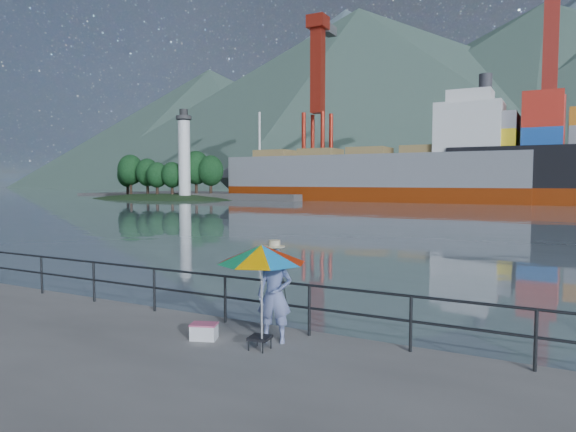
% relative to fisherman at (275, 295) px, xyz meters
% --- Properties ---
extents(harbor_water, '(500.00, 280.00, 0.00)m').
position_rel_fisherman_xyz_m(harbor_water, '(-2.59, 128.96, -0.89)').
color(harbor_water, slate).
rests_on(harbor_water, ground).
extents(guardrail, '(22.00, 0.06, 1.03)m').
position_rel_fisherman_xyz_m(guardrail, '(-2.59, 0.66, -0.37)').
color(guardrail, '#2D3033').
rests_on(guardrail, ground).
extents(lighthouse_islet, '(48.00, 26.40, 19.20)m').
position_rel_fisherman_xyz_m(lighthouse_islet, '(-57.56, 60.95, -0.63)').
color(lighthouse_islet, '#263F1E').
rests_on(lighthouse_islet, ground).
extents(fisherman, '(0.76, 0.63, 1.79)m').
position_rel_fisherman_xyz_m(fisherman, '(0.00, 0.00, 0.00)').
color(fisherman, navy).
rests_on(fisherman, ground).
extents(beach_umbrella, '(1.66, 1.66, 1.92)m').
position_rel_fisherman_xyz_m(beach_umbrella, '(0.09, -0.61, 0.86)').
color(beach_umbrella, white).
rests_on(beach_umbrella, ground).
extents(folding_stool, '(0.42, 0.42, 0.24)m').
position_rel_fisherman_xyz_m(folding_stool, '(-0.01, -0.52, -0.76)').
color(folding_stool, black).
rests_on(folding_stool, ground).
extents(cooler_bag, '(0.57, 0.47, 0.28)m').
position_rel_fisherman_xyz_m(cooler_bag, '(-1.27, -0.51, -0.75)').
color(cooler_bag, silver).
rests_on(cooler_bag, ground).
extents(fishing_rod, '(0.75, 1.61, 1.24)m').
position_rel_fisherman_xyz_m(fishing_rod, '(-0.39, 1.06, -0.89)').
color(fishing_rod, black).
rests_on(fishing_rod, ground).
extents(bulk_carrier, '(47.73, 8.26, 14.50)m').
position_rel_fisherman_xyz_m(bulk_carrier, '(-20.65, 69.66, 3.29)').
color(bulk_carrier, maroon).
rests_on(bulk_carrier, ground).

